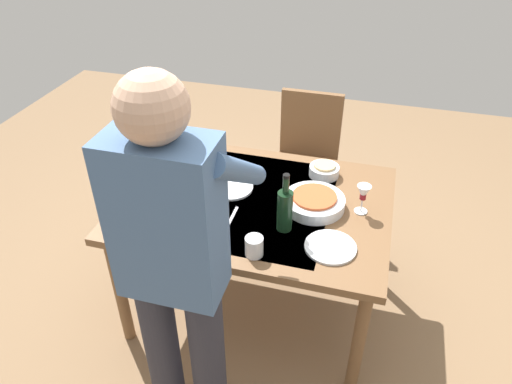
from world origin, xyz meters
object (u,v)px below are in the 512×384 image
wine_glass_right (363,194)px  water_cup_near_right (254,246)px  dinner_plate_far (330,247)px  person_server (176,265)px  serving_bowl_pasta (314,201)px  chair_near (307,153)px  side_bowl_salad (187,157)px  dinner_plate_near (231,187)px  wine_bottle (285,209)px  water_cup_near_left (218,160)px  dining_table (256,212)px  wine_glass_left (128,215)px  side_bowl_bread (324,170)px

wine_glass_right → water_cup_near_right: 0.60m
water_cup_near_right → dinner_plate_far: (-0.31, -0.13, -0.04)m
person_server → wine_glass_right: (-0.60, -0.80, -0.12)m
wine_glass_right → serving_bowl_pasta: wine_glass_right is taller
person_server → wine_glass_right: size_ratio=11.19×
water_cup_near_right → dinner_plate_far: 0.34m
chair_near → side_bowl_salad: chair_near is taller
dinner_plate_near → chair_near: bearing=-107.9°
wine_bottle → water_cup_near_right: 0.23m
water_cup_near_left → person_server: bearing=101.1°
chair_near → wine_glass_right: (-0.41, 0.83, 0.31)m
wine_glass_right → water_cup_near_left: size_ratio=1.74×
water_cup_near_right → chair_near: bearing=-90.4°
person_server → chair_near: bearing=-96.8°
dining_table → wine_glass_right: wine_glass_right is taller
wine_glass_left → water_cup_near_right: wine_glass_left is taller
chair_near → person_server: person_server is taller
chair_near → side_bowl_salad: (0.58, 0.62, 0.24)m
wine_glass_left → water_cup_near_right: size_ratio=1.66×
dining_table → wine_glass_left: size_ratio=8.82×
person_server → side_bowl_salad: size_ratio=9.38×
side_bowl_bread → water_cup_near_left: bearing=7.0°
water_cup_near_left → side_bowl_salad: bearing=-0.8°
wine_bottle → serving_bowl_pasta: 0.24m
person_server → dinner_plate_near: size_ratio=7.34×
dining_table → wine_glass_right: bearing=-175.1°
dining_table → side_bowl_bread: (-0.29, -0.32, 0.11)m
water_cup_near_left → serving_bowl_pasta: bearing=158.4°
side_bowl_bread → water_cup_near_right: bearing=74.7°
dining_table → water_cup_near_left: (0.28, -0.25, 0.12)m
serving_bowl_pasta → wine_glass_left: bearing=28.5°
dining_table → dinner_plate_far: size_ratio=5.79×
water_cup_near_right → wine_bottle: bearing=-112.4°
side_bowl_salad → side_bowl_bread: size_ratio=1.12×
dining_table → chair_near: chair_near is taller
wine_glass_left → person_server: bearing=137.9°
wine_glass_right → side_bowl_bread: wine_glass_right is taller
dinner_plate_far → dinner_plate_near: bearing=-29.9°
wine_bottle → wine_glass_left: wine_bottle is taller
dinner_plate_far → person_server: bearing=45.0°
wine_glass_right → person_server: bearing=53.0°
wine_bottle → dinner_plate_near: bearing=-35.9°
wine_bottle → chair_near: bearing=-85.8°
wine_bottle → serving_bowl_pasta: size_ratio=0.99×
water_cup_near_right → dinner_plate_far: water_cup_near_right is taller
serving_bowl_pasta → dinner_plate_near: (0.44, -0.05, -0.03)m
person_server → dinner_plate_far: 0.74m
chair_near → water_cup_near_right: bearing=89.6°
person_server → dinner_plate_near: bearing=-85.3°
water_cup_near_left → serving_bowl_pasta: (-0.57, 0.23, -0.01)m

